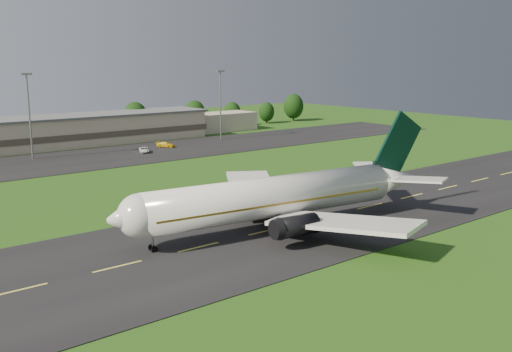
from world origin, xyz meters
TOP-DOWN VIEW (x-y plane):
  - ground at (0.00, 0.00)m, footprint 360.00×360.00m
  - taxiway at (0.00, 0.00)m, footprint 220.00×30.00m
  - apron at (0.00, 72.00)m, footprint 260.00×30.00m
  - airliner at (12.99, -0.11)m, footprint 51.16×41.82m
  - terminal at (6.40, 96.18)m, footprint 145.00×16.00m
  - light_mast_centre at (5.00, 80.00)m, footprint 2.40×1.20m
  - light_mast_east at (60.00, 80.00)m, footprint 2.40×1.20m
  - tree_line at (38.87, 105.86)m, footprint 196.29×9.50m
  - service_vehicle_c at (30.30, 71.86)m, footprint 4.11×5.50m
  - service_vehicle_d at (39.16, 76.38)m, footprint 4.62×5.25m

SIDE VIEW (x-z plane):
  - ground at x=0.00m, z-range 0.00..0.00m
  - taxiway at x=0.00m, z-range 0.00..0.10m
  - apron at x=0.00m, z-range 0.00..0.10m
  - service_vehicle_c at x=30.30m, z-range 0.10..1.49m
  - service_vehicle_d at x=39.16m, z-range 0.10..1.56m
  - terminal at x=6.40m, z-range -0.21..8.19m
  - airliner at x=12.99m, z-range -3.13..12.45m
  - tree_line at x=38.87m, z-range -0.14..10.37m
  - light_mast_centre at x=5.00m, z-range 2.56..22.91m
  - light_mast_east at x=60.00m, z-range 2.56..22.91m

